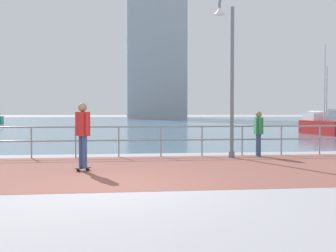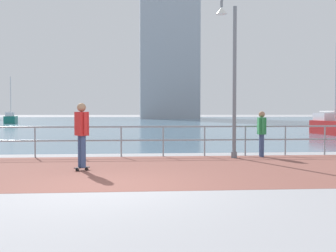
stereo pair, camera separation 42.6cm
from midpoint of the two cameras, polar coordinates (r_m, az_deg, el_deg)
name	(u,v)px [view 2 (the right image)]	position (r m, az deg, el deg)	size (l,w,h in m)	color
ground	(132,124)	(48.14, -4.84, 0.31)	(220.00, 220.00, 0.00)	#9E9EA3
brick_paving	(117,169)	(10.63, -6.04, -6.10)	(28.00, 5.88, 0.01)	brown
harbor_water	(133,122)	(58.47, -4.78, 0.63)	(180.00, 88.00, 0.00)	slate
waterfront_railing	(121,135)	(13.48, -5.71, -1.33)	(25.25, 0.06, 1.03)	#8C99A3
lamppost	(231,64)	(13.27, 9.75, 8.61)	(0.76, 0.52, 5.47)	slate
skateboarder	(82,130)	(10.45, -10.93, -0.57)	(0.39, 0.51, 1.73)	black
bystander	(262,130)	(13.83, 13.92, -0.59)	(0.28, 0.56, 1.51)	#384C7A
sailboat_teal	(334,126)	(28.09, 22.71, -0.01)	(1.63, 4.25, 5.83)	#B21E1E
sailboat_gray	(11,119)	(53.51, -21.06, 0.95)	(2.05, 4.30, 5.80)	#197266
tower_steel	(168,38)	(85.80, 0.11, 12.32)	(11.51, 14.21, 35.07)	#A3A8B2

